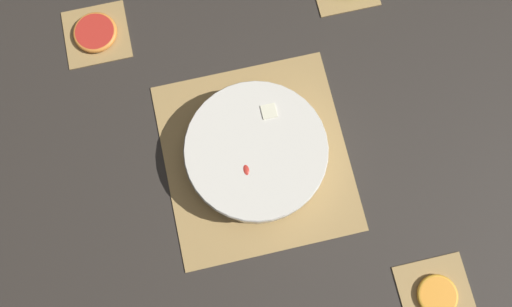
% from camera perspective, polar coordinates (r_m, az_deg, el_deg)
% --- Properties ---
extents(ground_plane, '(6.00, 6.00, 0.00)m').
position_cam_1_polar(ground_plane, '(1.06, 0.00, -0.42)').
color(ground_plane, '#2D2823').
extents(bamboo_mat_center, '(0.41, 0.38, 0.01)m').
position_cam_1_polar(bamboo_mat_center, '(1.06, 0.00, -0.38)').
color(bamboo_mat_center, '#A8844C').
rests_on(bamboo_mat_center, ground_plane).
extents(coaster_mat_near_left, '(0.14, 0.14, 0.01)m').
position_cam_1_polar(coaster_mat_near_left, '(1.10, 19.89, -14.98)').
color(coaster_mat_near_left, '#A8844C').
rests_on(coaster_mat_near_left, ground_plane).
extents(coaster_mat_far_right, '(0.14, 0.14, 0.01)m').
position_cam_1_polar(coaster_mat_far_right, '(1.21, -17.77, 12.85)').
color(coaster_mat_far_right, '#A8844C').
rests_on(coaster_mat_far_right, ground_plane).
extents(fruit_salad_bowl, '(0.29, 0.29, 0.07)m').
position_cam_1_polar(fruit_salad_bowl, '(1.02, -0.00, 0.14)').
color(fruit_salad_bowl, silver).
rests_on(fruit_salad_bowl, bamboo_mat_center).
extents(orange_slice_whole, '(0.08, 0.08, 0.01)m').
position_cam_1_polar(orange_slice_whole, '(1.09, 20.03, -14.98)').
color(orange_slice_whole, orange).
rests_on(orange_slice_whole, coaster_mat_near_left).
extents(grapefruit_slice, '(0.10, 0.10, 0.01)m').
position_cam_1_polar(grapefruit_slice, '(1.20, -17.90, 13.03)').
color(grapefruit_slice, red).
rests_on(grapefruit_slice, coaster_mat_far_right).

